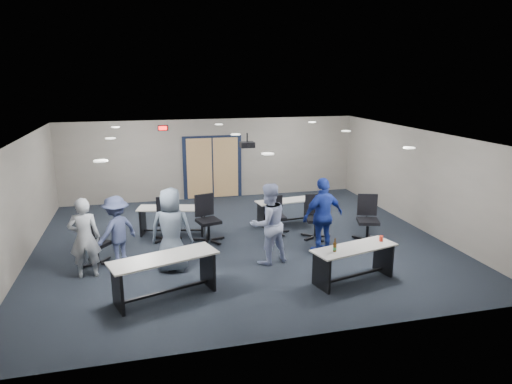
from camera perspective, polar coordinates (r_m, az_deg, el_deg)
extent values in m
plane|color=black|center=(11.67, -1.93, -6.22)|extent=(10.00, 10.00, 0.00)
cube|color=gray|center=(15.60, -5.50, 4.13)|extent=(10.00, 0.04, 2.70)
cube|color=gray|center=(7.15, 5.76, -8.35)|extent=(10.00, 0.04, 2.70)
cube|color=gray|center=(11.36, -27.46, -1.31)|extent=(0.04, 9.00, 2.70)
cube|color=gray|center=(13.23, 19.70, 1.50)|extent=(0.04, 9.00, 2.70)
cube|color=silver|center=(11.02, -2.05, 7.04)|extent=(10.00, 9.00, 0.04)
cube|color=black|center=(15.63, -5.45, 3.03)|extent=(2.00, 0.06, 2.20)
cube|color=tan|center=(15.55, -7.08, 2.93)|extent=(0.85, 0.04, 2.05)
cube|color=tan|center=(15.68, -3.82, 3.10)|extent=(0.85, 0.04, 2.05)
cube|color=black|center=(15.24, -11.58, 7.85)|extent=(0.32, 0.05, 0.18)
cube|color=#FF0C0C|center=(15.21, -11.57, 7.83)|extent=(0.26, 0.02, 0.12)
cylinder|color=black|center=(11.58, -1.11, 6.81)|extent=(0.04, 0.04, 0.24)
cube|color=black|center=(11.61, -1.10, 5.93)|extent=(0.35, 0.30, 0.14)
cylinder|color=black|center=(11.46, -0.93, 5.82)|extent=(0.08, 0.03, 0.08)
cube|color=#AFACA5|center=(8.76, -11.44, -8.07)|extent=(2.12, 1.26, 0.03)
cube|color=black|center=(8.69, -16.93, -11.58)|extent=(0.24, 0.60, 0.78)
cube|color=black|center=(9.24, -6.07, -9.39)|extent=(0.24, 0.60, 0.78)
cube|color=black|center=(9.05, -11.23, -12.10)|extent=(1.72, 0.61, 0.04)
cube|color=#AFACA5|center=(9.50, 12.21, -6.82)|extent=(1.91, 1.02, 0.03)
cube|color=black|center=(9.17, 8.17, -9.91)|extent=(0.18, 0.55, 0.71)
cube|color=black|center=(10.15, 15.62, -7.88)|extent=(0.18, 0.55, 0.71)
cube|color=black|center=(9.74, 12.02, -10.22)|extent=(1.58, 0.44, 0.04)
cylinder|color=red|center=(9.93, 15.37, -5.63)|extent=(0.08, 0.08, 0.12)
cube|color=#AFACA5|center=(12.21, -10.42, -1.99)|extent=(1.89, 1.01, 0.03)
cube|color=black|center=(12.48, -13.97, -3.58)|extent=(0.18, 0.55, 0.70)
cube|color=black|center=(12.20, -6.64, -3.65)|extent=(0.18, 0.55, 0.70)
cube|color=black|center=(12.39, -10.30, -4.72)|extent=(1.56, 0.43, 0.04)
cube|color=#AFACA5|center=(12.92, 3.71, -1.10)|extent=(1.73, 0.75, 0.03)
cube|color=black|center=(12.74, 0.64, -2.89)|extent=(0.11, 0.51, 0.65)
cube|color=black|center=(13.33, 6.59, -2.20)|extent=(0.11, 0.51, 0.65)
cube|color=black|center=(13.08, 3.67, -3.51)|extent=(1.48, 0.22, 0.04)
imported|color=#9EA3AC|center=(10.06, -20.65, -5.41)|extent=(0.64, 0.43, 1.72)
imported|color=slate|center=(9.90, -10.54, -4.67)|extent=(1.01, 0.79, 1.83)
imported|color=#A9B5E0|center=(10.13, 1.54, -3.98)|extent=(1.05, 0.92, 1.83)
imported|color=navy|center=(10.78, 8.37, -2.99)|extent=(1.15, 0.69, 1.83)
imported|color=#444E7B|center=(10.51, -17.02, -4.68)|extent=(1.15, 1.11, 1.58)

